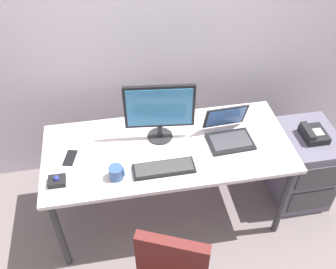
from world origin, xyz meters
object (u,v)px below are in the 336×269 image
at_px(file_cabinet, 302,165).
at_px(trackball_mouse, 57,181).
at_px(laptop, 229,132).
at_px(coffee_mug, 116,173).
at_px(keyboard, 164,168).
at_px(cell_phone, 70,158).
at_px(monitor_main, 159,110).
at_px(desk_phone, 313,134).

xyz_separation_m(file_cabinet, trackball_mouse, (-1.87, -0.23, 0.45)).
distance_m(laptop, coffee_mug, 0.85).
xyz_separation_m(keyboard, cell_phone, (-0.61, 0.21, -0.01)).
bearing_deg(keyboard, monitor_main, 85.56).
bearing_deg(desk_phone, coffee_mug, -171.32).
relative_size(laptop, cell_phone, 2.28).
relative_size(file_cabinet, desk_phone, 3.31).
bearing_deg(coffee_mug, monitor_main, 44.62).
relative_size(file_cabinet, keyboard, 1.61).
bearing_deg(keyboard, laptop, 23.89).
bearing_deg(cell_phone, coffee_mug, -21.98).
height_order(monitor_main, cell_phone, monitor_main).
bearing_deg(trackball_mouse, keyboard, -0.37).
height_order(keyboard, laptop, laptop).
bearing_deg(desk_phone, keyboard, -169.70).
distance_m(laptop, trackball_mouse, 1.21).
bearing_deg(monitor_main, cell_phone, -170.62).
bearing_deg(laptop, keyboard, -156.11).
height_order(keyboard, trackball_mouse, trackball_mouse).
bearing_deg(file_cabinet, desk_phone, -116.78).
bearing_deg(trackball_mouse, file_cabinet, 6.87).
xyz_separation_m(keyboard, trackball_mouse, (-0.69, 0.00, 0.01)).
bearing_deg(trackball_mouse, laptop, 10.41).
height_order(laptop, coffee_mug, laptop).
bearing_deg(cell_phone, laptop, 15.43).
bearing_deg(cell_phone, file_cabinet, 15.43).
relative_size(trackball_mouse, coffee_mug, 1.08).
bearing_deg(keyboard, file_cabinet, 11.00).
height_order(coffee_mug, cell_phone, coffee_mug).
relative_size(keyboard, coffee_mug, 4.04).
distance_m(monitor_main, trackball_mouse, 0.81).
bearing_deg(coffee_mug, desk_phone, 8.68).
relative_size(laptop, coffee_mug, 3.18).
xyz_separation_m(laptop, trackball_mouse, (-1.19, -0.22, -0.03)).
distance_m(coffee_mug, cell_phone, 0.38).
relative_size(monitor_main, keyboard, 1.17).
distance_m(keyboard, coffee_mug, 0.31).
height_order(file_cabinet, trackball_mouse, trackball_mouse).
height_order(monitor_main, keyboard, monitor_main).
bearing_deg(monitor_main, coffee_mug, -135.38).
xyz_separation_m(monitor_main, cell_phone, (-0.63, -0.10, -0.25)).
bearing_deg(trackball_mouse, desk_phone, 6.41).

